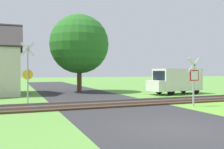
{
  "coord_description": "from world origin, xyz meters",
  "views": [
    {
      "loc": [
        -5.31,
        -7.18,
        1.98
      ],
      "look_at": [
        0.5,
        7.69,
        1.8
      ],
      "focal_mm": 40.0,
      "sensor_mm": 36.0,
      "label": 1
    }
  ],
  "objects_px": {
    "stop_sign_near": "(194,78)",
    "tree_center": "(79,44)",
    "crossing_sign_far": "(28,70)",
    "mail_truck": "(176,80)"
  },
  "relations": [
    {
      "from": "stop_sign_near",
      "to": "crossing_sign_far",
      "type": "xyz_separation_m",
      "value": [
        -8.72,
        4.95,
        0.49
      ]
    },
    {
      "from": "crossing_sign_far",
      "to": "tree_center",
      "type": "relative_size",
      "value": 0.51
    },
    {
      "from": "tree_center",
      "to": "stop_sign_near",
      "type": "bearing_deg",
      "value": -73.31
    },
    {
      "from": "crossing_sign_far",
      "to": "tree_center",
      "type": "height_order",
      "value": "tree_center"
    },
    {
      "from": "crossing_sign_far",
      "to": "mail_truck",
      "type": "distance_m",
      "value": 12.71
    },
    {
      "from": "tree_center",
      "to": "crossing_sign_far",
      "type": "bearing_deg",
      "value": -125.18
    },
    {
      "from": "stop_sign_near",
      "to": "mail_truck",
      "type": "relative_size",
      "value": 0.55
    },
    {
      "from": "stop_sign_near",
      "to": "mail_truck",
      "type": "bearing_deg",
      "value": -119.0
    },
    {
      "from": "stop_sign_near",
      "to": "tree_center",
      "type": "bearing_deg",
      "value": -73.63
    },
    {
      "from": "crossing_sign_far",
      "to": "tree_center",
      "type": "bearing_deg",
      "value": 57.64
    }
  ]
}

